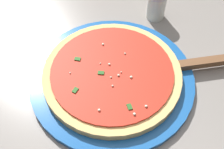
# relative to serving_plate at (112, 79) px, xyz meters

# --- Properties ---
(restaurant_table) EXTENTS (1.03, 0.93, 0.72)m
(restaurant_table) POSITION_rel_serving_plate_xyz_m (-0.01, -0.01, -0.13)
(restaurant_table) COLOR black
(restaurant_table) RESTS_ON ground_plane
(serving_plate) EXTENTS (0.33, 0.33, 0.01)m
(serving_plate) POSITION_rel_serving_plate_xyz_m (0.00, 0.00, 0.00)
(serving_plate) COLOR #195199
(serving_plate) RESTS_ON restaurant_table
(pizza) EXTENTS (0.27, 0.27, 0.02)m
(pizza) POSITION_rel_serving_plate_xyz_m (0.00, -0.00, 0.02)
(pizza) COLOR #DBB26B
(pizza) RESTS_ON serving_plate
(pizza_server) EXTENTS (0.12, 0.22, 0.01)m
(pizza_server) POSITION_rel_serving_plate_xyz_m (0.06, 0.15, 0.01)
(pizza_server) COLOR silver
(pizza_server) RESTS_ON serving_plate
(parmesan_shaker) EXTENTS (0.05, 0.05, 0.07)m
(parmesan_shaker) POSITION_rel_serving_plate_xyz_m (-0.11, 0.19, 0.03)
(parmesan_shaker) COLOR silver
(parmesan_shaker) RESTS_ON restaurant_table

